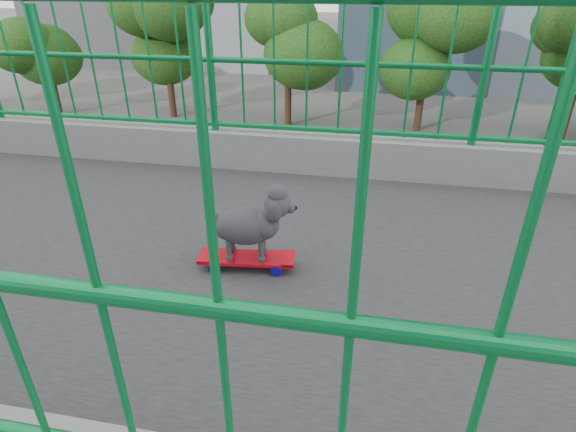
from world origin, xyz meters
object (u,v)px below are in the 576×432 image
Objects in this scene: car_7 at (312,216)px; car_4 at (478,166)px; poodle at (250,223)px; car_5 at (125,317)px; car_3 at (541,197)px; car_6 at (357,270)px; skateboard at (247,259)px.

car_4 is at bearing -46.89° from car_7.
poodle is 0.12× the size of car_4.
car_5 is (12.80, -10.73, 0.11)m from car_4.
car_3 is 1.08× the size of car_5.
car_4 is 10.85m from car_6.
car_4 is 0.83× the size of car_5.
poodle is 18.50m from car_3.
car_5 is (9.60, -12.52, 0.04)m from car_3.
poodle is 0.10× the size of car_5.
car_3 is at bearing -69.66° from car_7.
car_6 is at bearing 119.47° from car_5.
car_5 reaches higher than car_4.
car_5 is (-6.06, -5.13, -6.28)m from skateboard.
skateboard reaches higher than car_3.
car_3 is (-15.65, 7.37, -6.54)m from poodle.
car_7 reaches higher than car_4.
car_3 is 9.38m from car_6.
car_7 is at bearing -151.03° from car_6.
car_7 is (-12.46, -1.23, -6.31)m from skateboard.
car_4 is (-18.86, 5.60, -6.39)m from skateboard.
poodle is 0.09× the size of car_6.
car_3 is 3.67m from car_4.
car_3 is 0.99× the size of car_7.
car_5 is 7.49m from car_7.
poodle is 0.09× the size of car_7.
skateboard is 11.20m from car_6.
skateboard is 0.14× the size of car_4.
skateboard reaches higher than car_6.
car_6 is 3.66m from car_7.
skateboard reaches higher than car_4.
car_4 is (-18.85, 5.58, -6.62)m from poodle.
poodle reaches higher than car_3.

